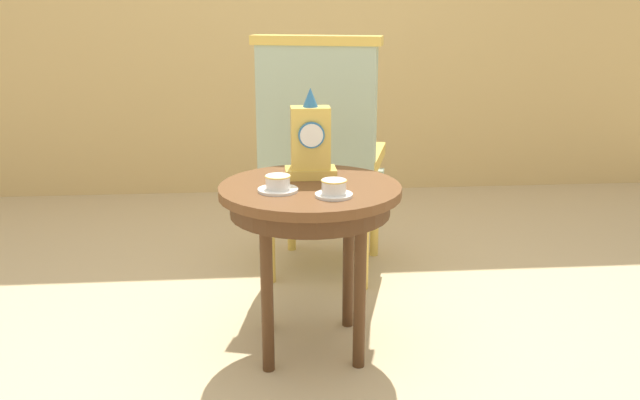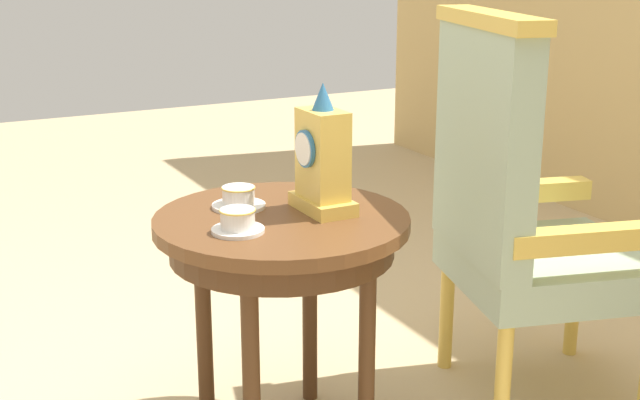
# 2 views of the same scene
# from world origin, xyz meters

# --- Properties ---
(side_table) EXTENTS (0.66, 0.66, 0.64)m
(side_table) POSITION_xyz_m (-0.03, -0.04, 0.56)
(side_table) COLOR brown
(side_table) RESTS_ON ground
(teacup_left) EXTENTS (0.14, 0.14, 0.06)m
(teacup_left) POSITION_xyz_m (-0.14, -0.11, 0.67)
(teacup_left) COLOR white
(teacup_left) RESTS_ON side_table
(teacup_right) EXTENTS (0.13, 0.13, 0.06)m
(teacup_right) POSITION_xyz_m (0.04, -0.19, 0.67)
(teacup_right) COLOR white
(teacup_right) RESTS_ON side_table
(mantel_clock) EXTENTS (0.19, 0.11, 0.34)m
(mantel_clock) POSITION_xyz_m (-0.02, 0.07, 0.78)
(mantel_clock) COLOR gold
(mantel_clock) RESTS_ON side_table
(armchair) EXTENTS (0.66, 0.65, 1.14)m
(armchair) POSITION_xyz_m (0.07, 0.65, 0.59)
(armchair) COLOR #9EB299
(armchair) RESTS_ON ground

